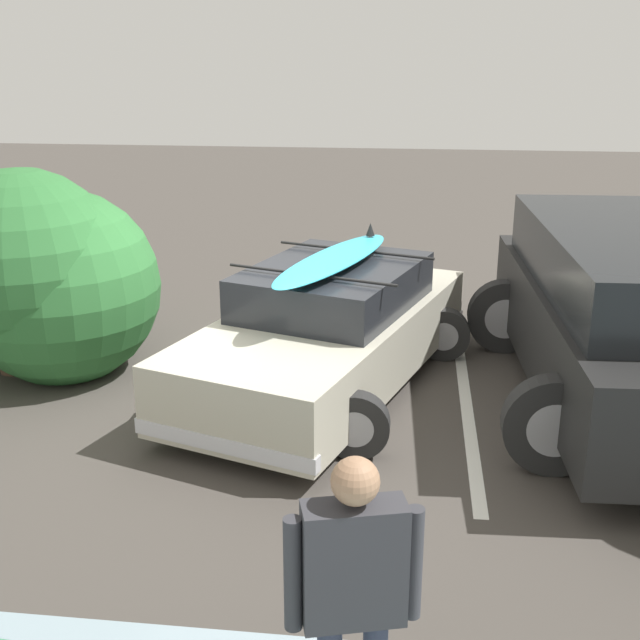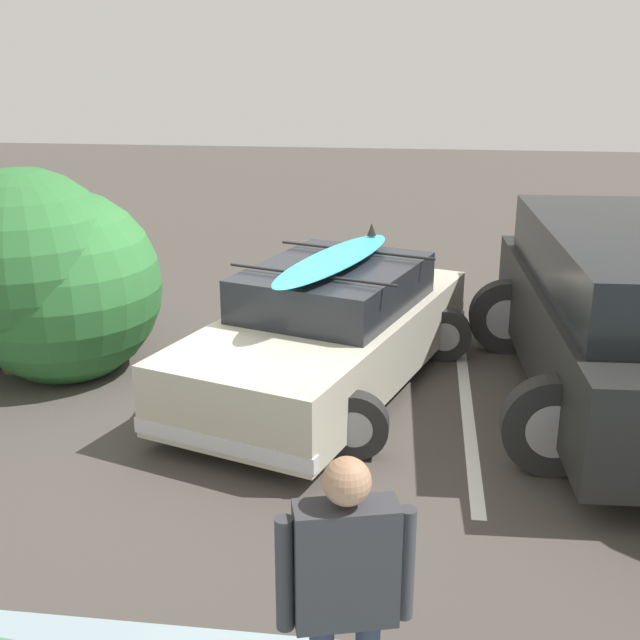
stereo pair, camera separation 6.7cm
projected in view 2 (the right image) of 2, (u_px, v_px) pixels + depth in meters
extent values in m
cube|color=#423D38|center=(267.00, 398.00, 8.30)|extent=(44.00, 44.00, 0.02)
cube|color=silver|center=(465.00, 393.00, 8.40)|extent=(0.12, 4.82, 0.00)
cube|color=#B7B29E|center=(327.00, 342.00, 8.41)|extent=(2.98, 4.53, 0.68)
cube|color=#23262B|center=(334.00, 286.00, 8.38)|extent=(2.09, 2.40, 0.45)
cube|color=silver|center=(222.00, 443.00, 6.73)|extent=(1.70, 0.66, 0.14)
cube|color=silver|center=(396.00, 308.00, 10.24)|extent=(1.70, 0.66, 0.14)
cylinder|color=black|center=(355.00, 425.00, 7.00)|extent=(0.61, 0.18, 0.61)
cylinder|color=#99999E|center=(355.00, 425.00, 7.00)|extent=(0.33, 0.19, 0.33)
cylinder|color=black|center=(187.00, 390.00, 7.73)|extent=(0.61, 0.18, 0.61)
cylinder|color=#99999E|center=(187.00, 390.00, 7.73)|extent=(0.33, 0.19, 0.33)
cylinder|color=black|center=(445.00, 335.00, 9.22)|extent=(0.61, 0.18, 0.61)
cylinder|color=#99999E|center=(445.00, 335.00, 9.22)|extent=(0.33, 0.19, 0.33)
cylinder|color=black|center=(308.00, 314.00, 9.95)|extent=(0.61, 0.18, 0.61)
cylinder|color=#99999E|center=(308.00, 314.00, 9.95)|extent=(0.33, 0.19, 0.33)
cylinder|color=black|center=(311.00, 275.00, 7.82)|extent=(1.73, 0.61, 0.03)
cylinder|color=black|center=(356.00, 250.00, 8.76)|extent=(1.73, 0.61, 0.03)
ellipsoid|color=#33B7D6|center=(334.00, 259.00, 8.16)|extent=(1.29, 2.50, 0.09)
cone|color=black|center=(372.00, 229.00, 8.96)|extent=(0.10, 0.10, 0.14)
cube|color=black|center=(620.00, 336.00, 7.90)|extent=(1.95, 4.89, 0.91)
cube|color=black|center=(630.00, 261.00, 7.65)|extent=(1.77, 3.83, 0.61)
cylinder|color=black|center=(568.00, 262.00, 10.23)|extent=(0.78, 0.21, 0.78)
cylinder|color=black|center=(553.00, 426.00, 6.70)|extent=(0.86, 0.22, 0.86)
cylinder|color=#99999E|center=(553.00, 426.00, 6.70)|extent=(0.47, 0.23, 0.47)
cylinder|color=black|center=(506.00, 317.00, 9.43)|extent=(0.86, 0.22, 0.86)
cylinder|color=#99999E|center=(506.00, 317.00, 9.43)|extent=(0.47, 0.23, 0.47)
cube|color=#333338|center=(346.00, 564.00, 3.73)|extent=(0.52, 0.31, 0.63)
sphere|color=#9E7556|center=(347.00, 481.00, 3.59)|extent=(0.23, 0.23, 0.23)
cylinder|color=#333338|center=(406.00, 564.00, 3.78)|extent=(0.09, 0.09, 0.59)
cylinder|color=#333338|center=(285.00, 574.00, 3.70)|extent=(0.09, 0.09, 0.59)
cylinder|color=#4C3828|center=(18.00, 351.00, 8.96)|extent=(0.38, 0.38, 0.44)
sphere|color=#2D6B33|center=(62.00, 286.00, 8.73)|extent=(2.15, 2.15, 2.15)
sphere|color=#2D6B33|center=(51.00, 263.00, 9.47)|extent=(1.89, 1.89, 1.89)
sphere|color=#2D6B33|center=(27.00, 260.00, 8.42)|extent=(1.94, 1.94, 1.94)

